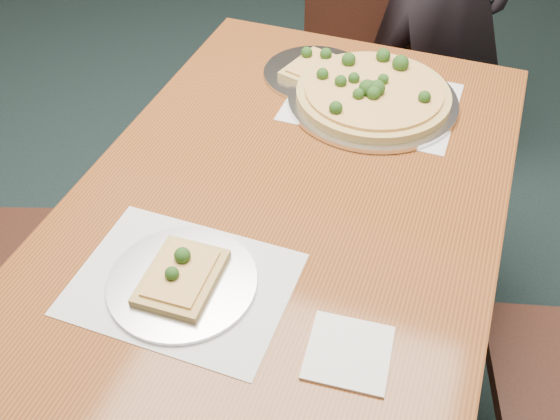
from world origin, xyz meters
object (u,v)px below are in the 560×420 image
(dining_table, at_px, (280,240))
(slice_plate_near, at_px, (182,279))
(pizza_pan, at_px, (373,94))
(slice_plate_far, at_px, (315,71))
(chair_far, at_px, (363,54))

(dining_table, distance_m, slice_plate_near, 0.29)
(pizza_pan, bearing_deg, slice_plate_near, -104.77)
(dining_table, relative_size, slice_plate_far, 5.36)
(dining_table, distance_m, slice_plate_far, 0.55)
(slice_plate_near, bearing_deg, dining_table, 67.60)
(pizza_pan, xyz_separation_m, slice_plate_far, (-0.18, 0.07, -0.01))
(slice_plate_near, height_order, slice_plate_far, slice_plate_near)
(chair_far, distance_m, slice_plate_near, 1.36)
(slice_plate_near, xyz_separation_m, slice_plate_far, (0.01, 0.78, -0.00))
(chair_far, xyz_separation_m, slice_plate_far, (-0.01, -0.56, 0.25))
(slice_plate_near, distance_m, slice_plate_far, 0.78)
(slice_plate_far, bearing_deg, pizza_pan, -22.80)
(chair_far, xyz_separation_m, slice_plate_near, (-0.02, -1.34, 0.25))
(dining_table, xyz_separation_m, pizza_pan, (0.08, 0.46, 0.12))
(pizza_pan, bearing_deg, slice_plate_far, 157.20)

